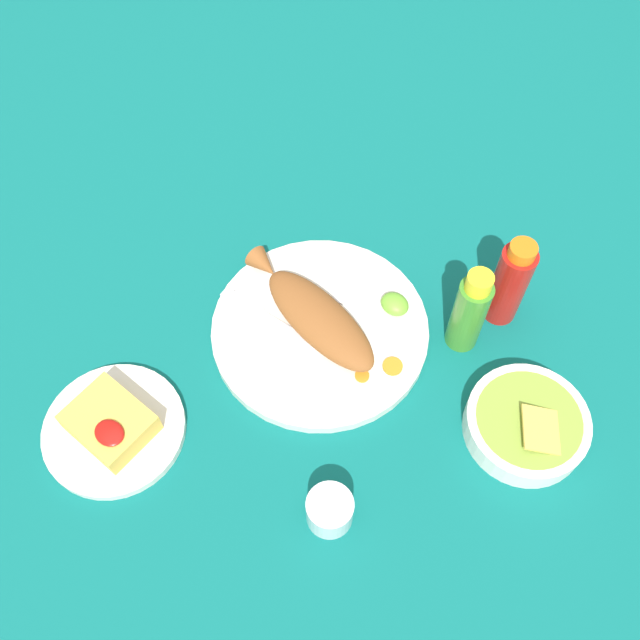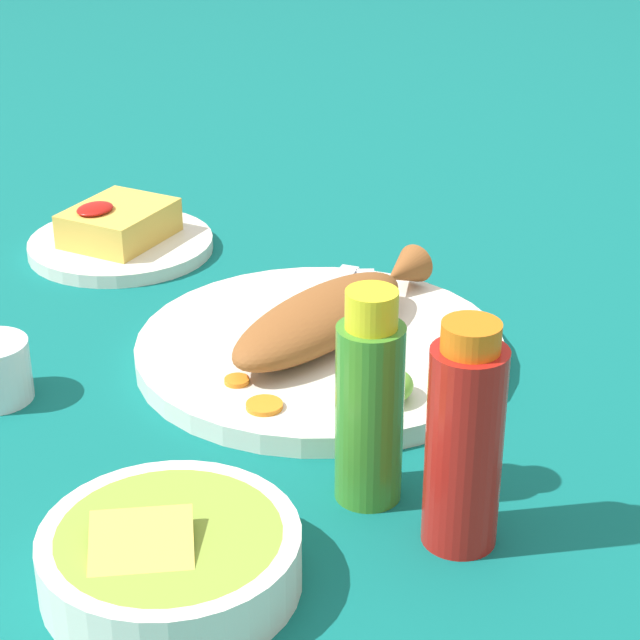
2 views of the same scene
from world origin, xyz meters
The scene contains 14 objects.
ground_plane centered at (0.00, 0.00, 0.00)m, with size 4.00×4.00×0.00m, color #0C605B.
main_plate centered at (0.00, 0.00, 0.01)m, with size 0.32×0.32×0.02m, color silver.
fried_fish centered at (-0.01, 0.00, 0.04)m, with size 0.27×0.11×0.04m.
fork_near centered at (-0.07, -0.04, 0.02)m, with size 0.19×0.03×0.00m.
fork_far centered at (-0.08, 0.01, 0.02)m, with size 0.17×0.10×0.00m.
carrot_slice_near centered at (0.10, -0.03, 0.02)m, with size 0.02×0.02×0.00m, color orange.
carrot_slice_mid centered at (0.12, 0.01, 0.02)m, with size 0.03×0.03×0.00m, color orange.
lime_wedge_main centered at (0.07, 0.10, 0.03)m, with size 0.04×0.04×0.02m, color #6BB233.
hot_sauce_bottle_red centered at (0.19, 0.20, 0.08)m, with size 0.05×0.05×0.16m.
hot_sauce_bottle_green centered at (0.17, 0.13, 0.08)m, with size 0.05×0.05×0.16m.
salt_cup centered at (0.18, -0.20, 0.02)m, with size 0.06×0.06×0.05m.
side_plate_fries centered at (-0.12, -0.30, 0.01)m, with size 0.20×0.20×0.01m, color silver.
fries_pile centered at (-0.12, -0.30, 0.03)m, with size 0.11×0.09×0.04m.
guacamole_bowl centered at (0.32, 0.06, 0.02)m, with size 0.17×0.17×0.05m.
Camera 1 is at (0.34, -0.41, 0.92)m, focal length 40.00 mm.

